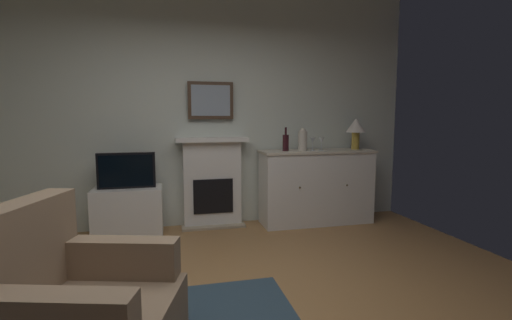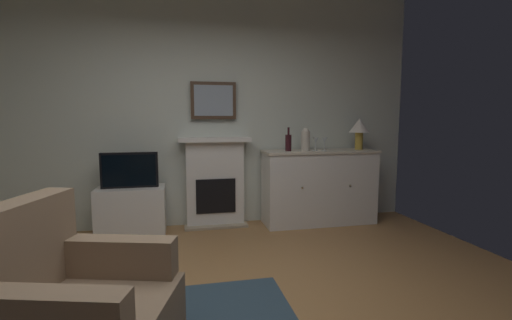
{
  "view_description": "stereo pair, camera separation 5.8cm",
  "coord_description": "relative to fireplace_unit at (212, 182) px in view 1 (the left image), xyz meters",
  "views": [
    {
      "loc": [
        -0.3,
        -2.12,
        1.32
      ],
      "look_at": [
        0.36,
        0.59,
        1.0
      ],
      "focal_mm": 25.02,
      "sensor_mm": 36.0,
      "label": 1
    },
    {
      "loc": [
        -0.24,
        -2.14,
        1.32
      ],
      "look_at": [
        0.36,
        0.59,
        1.0
      ],
      "focal_mm": 25.02,
      "sensor_mm": 36.0,
      "label": 2
    }
  ],
  "objects": [
    {
      "name": "table_lamp",
      "position": [
        1.84,
        -0.18,
        0.67
      ],
      "size": [
        0.26,
        0.26,
        0.4
      ],
      "color": "#B79338",
      "rests_on": "sideboard_cabinet"
    },
    {
      "name": "armchair",
      "position": [
        -0.97,
        -2.53,
        -0.17
      ],
      "size": [
        0.99,
        0.95,
        0.92
      ],
      "color": "#8C7259",
      "rests_on": "ground_plane"
    },
    {
      "name": "fireplace_unit",
      "position": [
        0.0,
        0.0,
        0.0
      ],
      "size": [
        0.87,
        0.3,
        1.1
      ],
      "color": "white",
      "rests_on": "ground_plane"
    },
    {
      "name": "wine_glass_left",
      "position": [
        1.23,
        -0.2,
        0.51
      ],
      "size": [
        0.07,
        0.07,
        0.16
      ],
      "color": "silver",
      "rests_on": "sideboard_cabinet"
    },
    {
      "name": "tv_set",
      "position": [
        -0.97,
        -0.19,
        0.2
      ],
      "size": [
        0.62,
        0.07,
        0.4
      ],
      "color": "black",
      "rests_on": "tv_cabinet"
    },
    {
      "name": "wall_rear",
      "position": [
        -0.2,
        0.13,
        0.92
      ],
      "size": [
        5.58,
        0.06,
        2.95
      ],
      "primitive_type": "cube",
      "color": "silver",
      "rests_on": "ground_plane"
    },
    {
      "name": "sideboard_cabinet",
      "position": [
        1.3,
        -0.18,
        -0.08
      ],
      "size": [
        1.43,
        0.49,
        0.93
      ],
      "color": "white",
      "rests_on": "ground_plane"
    },
    {
      "name": "tv_cabinet",
      "position": [
        -0.97,
        -0.16,
        -0.27
      ],
      "size": [
        0.75,
        0.42,
        0.55
      ],
      "color": "white",
      "rests_on": "ground_plane"
    },
    {
      "name": "framed_picture",
      "position": [
        0.0,
        0.05,
        1.0
      ],
      "size": [
        0.55,
        0.04,
        0.45
      ],
      "color": "#473323"
    },
    {
      "name": "vase_decorative",
      "position": [
        1.09,
        -0.23,
        0.53
      ],
      "size": [
        0.11,
        0.11,
        0.28
      ],
      "color": "beige",
      "rests_on": "sideboard_cabinet"
    },
    {
      "name": "wine_bottle",
      "position": [
        0.88,
        -0.2,
        0.49
      ],
      "size": [
        0.08,
        0.08,
        0.29
      ],
      "color": "#331419",
      "rests_on": "sideboard_cabinet"
    },
    {
      "name": "wine_glass_center",
      "position": [
        1.34,
        -0.22,
        0.51
      ],
      "size": [
        0.07,
        0.07,
        0.16
      ],
      "color": "silver",
      "rests_on": "sideboard_cabinet"
    }
  ]
}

